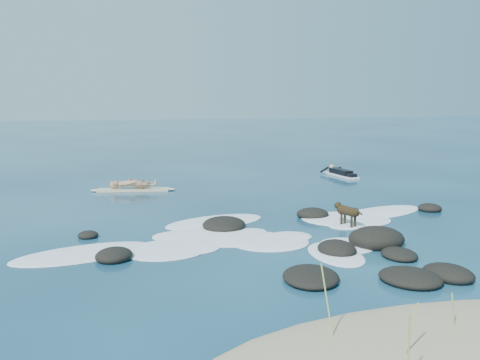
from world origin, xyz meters
name	(u,v)px	position (x,y,z in m)	size (l,w,h in m)	color
ground	(289,230)	(0.00, 0.00, 0.00)	(160.00, 160.00, 0.00)	#0A2642
dune_grass	(478,314)	(0.08, -7.86, 0.61)	(3.69, 1.98, 1.21)	#91AB52
reef_rocks	(332,244)	(0.38, -2.09, 0.11)	(12.97, 7.68, 0.66)	black
breaking_foam	(255,234)	(-1.10, -0.23, 0.01)	(13.44, 6.59, 0.12)	white
standing_surfer_rig	(133,172)	(-3.93, 7.88, 0.78)	(3.48, 1.10, 1.98)	beige
paddling_surfer_rig	(340,173)	(6.22, 9.51, 0.16)	(1.23, 2.76, 0.48)	white
dog	(347,211)	(1.79, -0.09, 0.48)	(0.56, 1.10, 0.73)	black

